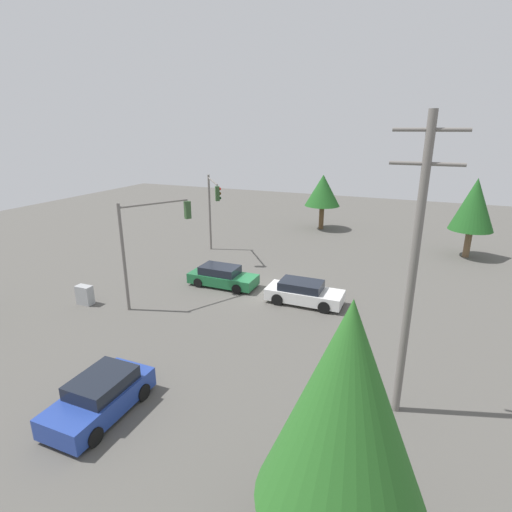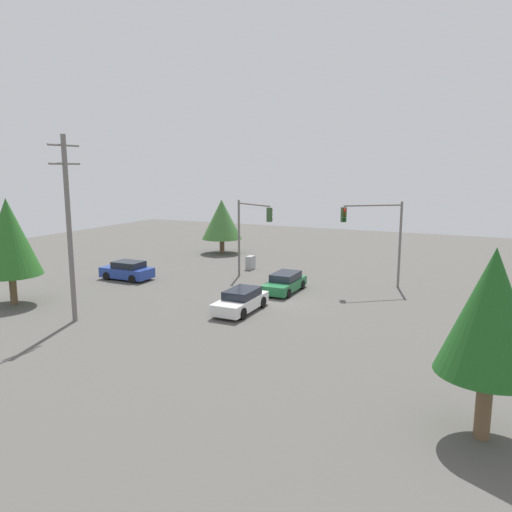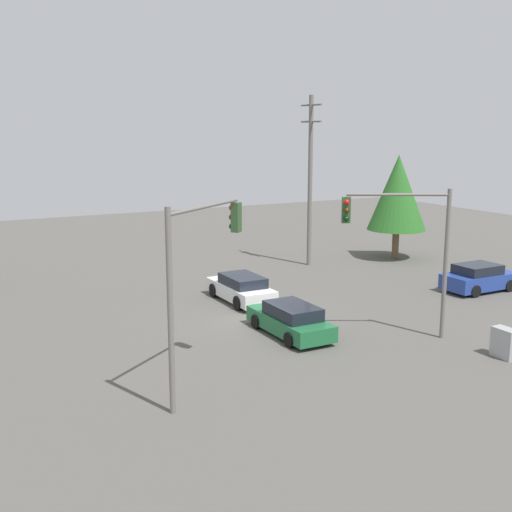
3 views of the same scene
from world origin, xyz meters
TOP-DOWN VIEW (x-y plane):
  - ground_plane at (0.00, 0.00)m, footprint 80.00×80.00m
  - sedan_green at (-2.38, -0.14)m, footprint 4.55×1.92m
  - sedan_blue at (-0.73, -13.03)m, footprint 2.05×4.11m
  - sedan_white at (3.41, -0.74)m, footprint 4.55×1.94m
  - traffic_signal_main at (-6.09, 5.57)m, footprint 3.04×3.87m
  - traffic_signal_cross at (-4.87, -4.06)m, footprint 2.33×3.90m
  - utility_pole_tall at (9.30, -8.62)m, footprint 2.20×0.28m
  - electrical_cabinet at (-8.61, -5.92)m, footprint 0.97×0.54m
  - tree_right at (8.31, -14.90)m, footprint 3.90×3.90m
  - tree_far at (13.12, 13.16)m, footprint 3.36×3.36m
  - tree_left at (-14.80, -12.21)m, footprint 4.15×4.15m

SIDE VIEW (x-z plane):
  - ground_plane at x=0.00m, z-range 0.00..0.00m
  - electrical_cabinet at x=-8.61m, z-range 0.00..1.16m
  - sedan_green at x=-2.38m, z-range -0.03..1.34m
  - sedan_white at x=3.41m, z-range -0.02..1.36m
  - sedan_blue at x=-0.73m, z-range -0.03..1.44m
  - tree_left at x=-14.80m, z-range 0.74..6.32m
  - tree_far at x=13.12m, z-range 1.10..7.51m
  - traffic_signal_cross at x=-4.87m, z-range 1.19..7.44m
  - traffic_signal_main at x=-6.09m, z-range 1.23..7.63m
  - tree_right at x=8.31m, z-range 0.96..7.90m
  - utility_pole_tall at x=9.30m, z-range 0.30..10.94m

